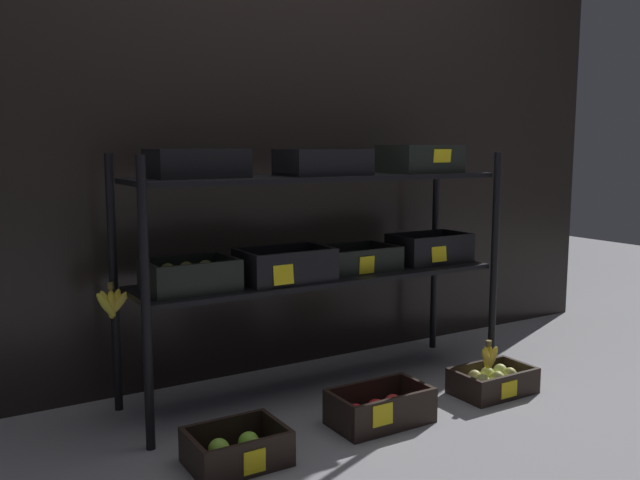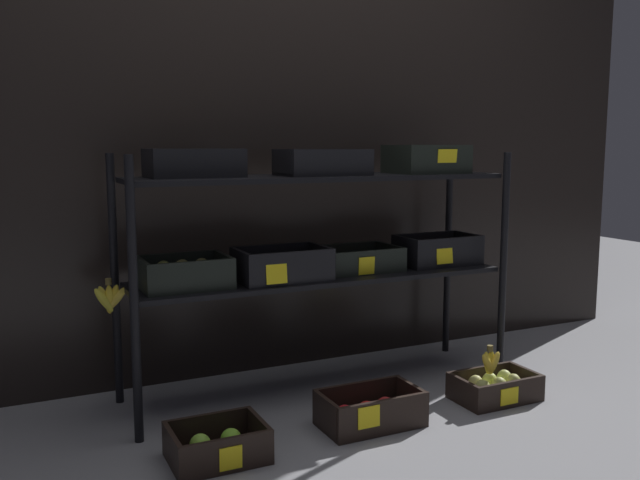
{
  "view_description": "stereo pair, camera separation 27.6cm",
  "coord_description": "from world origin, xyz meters",
  "px_view_note": "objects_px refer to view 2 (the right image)",
  "views": [
    {
      "loc": [
        -1.45,
        -2.39,
        1.03
      ],
      "look_at": [
        0.0,
        0.0,
        0.64
      ],
      "focal_mm": 38.06,
      "sensor_mm": 36.0,
      "label": 1
    },
    {
      "loc": [
        -1.2,
        -2.52,
        1.03
      ],
      "look_at": [
        0.0,
        0.0,
        0.64
      ],
      "focal_mm": 38.06,
      "sensor_mm": 36.0,
      "label": 2
    }
  ],
  "objects_px": {
    "crate_ground_apple_red": "(370,412)",
    "crate_ground_apple_green": "(218,446)",
    "crate_ground_pear": "(494,387)",
    "banana_bunch_loose": "(490,362)",
    "display_rack": "(318,230)"
  },
  "relations": [
    {
      "from": "crate_ground_apple_green",
      "to": "crate_ground_apple_red",
      "type": "xyz_separation_m",
      "value": [
        0.59,
        0.02,
        0.0
      ]
    },
    {
      "from": "display_rack",
      "to": "crate_ground_apple_green",
      "type": "xyz_separation_m",
      "value": [
        -0.58,
        -0.45,
        -0.64
      ]
    },
    {
      "from": "crate_ground_pear",
      "to": "display_rack",
      "type": "bearing_deg",
      "value": 144.85
    },
    {
      "from": "crate_ground_pear",
      "to": "banana_bunch_loose",
      "type": "bearing_deg",
      "value": -172.11
    },
    {
      "from": "crate_ground_apple_red",
      "to": "crate_ground_apple_green",
      "type": "bearing_deg",
      "value": -177.63
    },
    {
      "from": "crate_ground_apple_red",
      "to": "crate_ground_pear",
      "type": "distance_m",
      "value": 0.59
    },
    {
      "from": "crate_ground_apple_green",
      "to": "crate_ground_pear",
      "type": "bearing_deg",
      "value": 1.53
    },
    {
      "from": "display_rack",
      "to": "crate_ground_pear",
      "type": "bearing_deg",
      "value": -35.15
    },
    {
      "from": "crate_ground_apple_green",
      "to": "banana_bunch_loose",
      "type": "bearing_deg",
      "value": 1.34
    },
    {
      "from": "crate_ground_pear",
      "to": "banana_bunch_loose",
      "type": "relative_size",
      "value": 2.72
    },
    {
      "from": "crate_ground_apple_green",
      "to": "crate_ground_pear",
      "type": "relative_size",
      "value": 0.93
    },
    {
      "from": "crate_ground_apple_red",
      "to": "banana_bunch_loose",
      "type": "bearing_deg",
      "value": 0.25
    },
    {
      "from": "crate_ground_apple_red",
      "to": "crate_ground_pear",
      "type": "height_order",
      "value": "crate_ground_apple_red"
    },
    {
      "from": "crate_ground_apple_green",
      "to": "crate_ground_apple_red",
      "type": "bearing_deg",
      "value": 2.37
    },
    {
      "from": "crate_ground_pear",
      "to": "banana_bunch_loose",
      "type": "xyz_separation_m",
      "value": [
        -0.03,
        -0.0,
        0.11
      ]
    }
  ]
}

